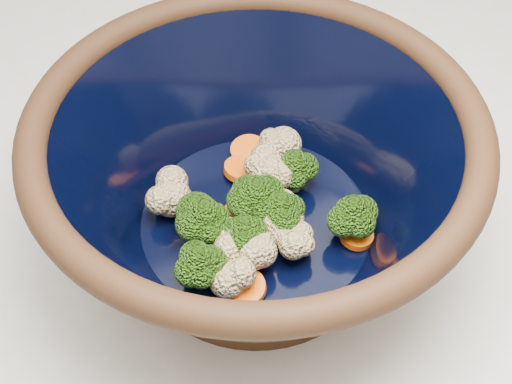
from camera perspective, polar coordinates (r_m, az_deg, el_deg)
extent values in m
cylinder|color=black|center=(0.59, 0.00, -3.90)|extent=(0.20, 0.20, 0.01)
torus|color=black|center=(0.50, 0.00, 5.16)|extent=(0.33, 0.33, 0.02)
cylinder|color=black|center=(0.57, 0.00, -2.40)|extent=(0.19, 0.19, 0.00)
cylinder|color=#608442|center=(0.55, -4.11, -3.35)|extent=(0.01, 0.01, 0.02)
ellipsoid|color=#386613|center=(0.53, -4.24, -1.84)|extent=(0.04, 0.04, 0.03)
cylinder|color=#608442|center=(0.59, 3.06, 0.83)|extent=(0.01, 0.01, 0.02)
ellipsoid|color=#386613|center=(0.57, 3.14, 2.19)|extent=(0.04, 0.04, 0.03)
cylinder|color=#608442|center=(0.53, -4.45, -6.79)|extent=(0.01, 0.01, 0.02)
ellipsoid|color=#386613|center=(0.51, -4.58, -5.49)|extent=(0.04, 0.04, 0.03)
cylinder|color=#608442|center=(0.56, -0.01, -1.70)|extent=(0.01, 0.01, 0.02)
ellipsoid|color=#386613|center=(0.55, -0.01, -0.14)|extent=(0.04, 0.04, 0.03)
cylinder|color=#608442|center=(0.56, 2.02, -2.61)|extent=(0.01, 0.01, 0.02)
ellipsoid|color=#386613|center=(0.54, 2.08, -1.26)|extent=(0.04, 0.04, 0.03)
cylinder|color=#608442|center=(0.56, 0.67, -1.74)|extent=(0.01, 0.01, 0.02)
ellipsoid|color=#386613|center=(0.55, 0.68, -0.43)|extent=(0.03, 0.03, 0.03)
cylinder|color=#608442|center=(0.56, 7.55, -2.95)|extent=(0.01, 0.01, 0.02)
ellipsoid|color=#386613|center=(0.54, 7.77, -1.57)|extent=(0.04, 0.04, 0.03)
cylinder|color=#608442|center=(0.54, -0.90, -4.38)|extent=(0.01, 0.01, 0.02)
ellipsoid|color=#386613|center=(0.53, -0.93, -3.10)|extent=(0.03, 0.03, 0.03)
sphere|color=beige|center=(0.54, 3.17, -3.86)|extent=(0.03, 0.03, 0.03)
sphere|color=beige|center=(0.52, -2.30, -7.06)|extent=(0.03, 0.03, 0.03)
sphere|color=beige|center=(0.54, -2.01, -4.12)|extent=(0.03, 0.03, 0.03)
sphere|color=beige|center=(0.57, -6.77, -0.44)|extent=(0.03, 0.03, 0.03)
sphere|color=beige|center=(0.55, 2.74, -3.23)|extent=(0.03, 0.03, 0.03)
sphere|color=beige|center=(0.58, 1.12, 1.47)|extent=(0.03, 0.03, 0.03)
sphere|color=beige|center=(0.54, -0.04, -4.38)|extent=(0.03, 0.03, 0.03)
sphere|color=beige|center=(0.55, 2.19, -2.02)|extent=(0.03, 0.03, 0.03)
sphere|color=beige|center=(0.61, 2.21, 3.80)|extent=(0.03, 0.03, 0.03)
cylinder|color=orange|center=(0.53, -0.75, -7.65)|extent=(0.03, 0.03, 0.01)
cylinder|color=orange|center=(0.62, -0.62, 3.38)|extent=(0.03, 0.03, 0.01)
cylinder|color=orange|center=(0.58, 0.75, 0.14)|extent=(0.03, 0.03, 0.01)
cylinder|color=orange|center=(0.60, -1.14, 1.81)|extent=(0.03, 0.03, 0.01)
cylinder|color=orange|center=(0.56, 0.80, -2.86)|extent=(0.03, 0.03, 0.01)
cylinder|color=orange|center=(0.57, -1.17, -1.48)|extent=(0.03, 0.03, 0.01)
cylinder|color=orange|center=(0.56, 8.05, -3.47)|extent=(0.03, 0.03, 0.01)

